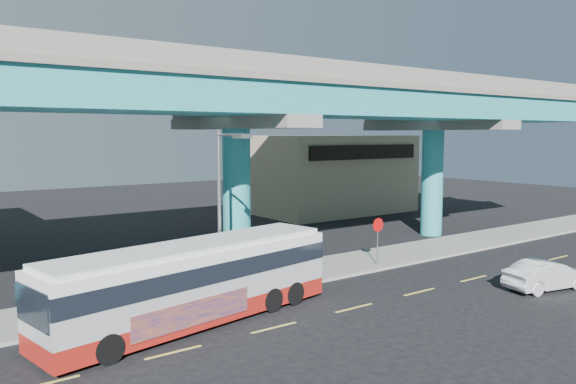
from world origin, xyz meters
TOP-DOWN VIEW (x-y plane):
  - ground at (0.00, 0.00)m, footprint 120.00×120.00m
  - sidewalk at (0.00, 5.50)m, footprint 70.00×4.00m
  - lane_markings at (-0.00, -0.30)m, footprint 58.00×0.12m
  - viaduct at (-0.00, 9.11)m, footprint 52.00×12.40m
  - building_beige at (18.00, 22.98)m, footprint 14.00×10.23m
  - transit_bus at (-6.12, 1.87)m, footprint 12.19×4.64m
  - sedan at (9.02, -3.48)m, footprint 3.21×4.79m
  - street_lamp at (-3.84, 3.46)m, footprint 0.50×2.36m
  - stop_sign at (5.83, 4.18)m, footprint 0.76×0.08m

SIDE VIEW (x-z plane):
  - ground at x=0.00m, z-range 0.00..0.00m
  - lane_markings at x=0.00m, z-range 0.00..0.01m
  - sidewalk at x=0.00m, z-range 0.00..0.15m
  - sedan at x=9.02m, z-range 0.00..1.38m
  - transit_bus at x=-6.12m, z-range 0.15..3.21m
  - stop_sign at x=5.83m, z-range 0.71..3.26m
  - building_beige at x=18.00m, z-range 0.01..7.01m
  - street_lamp at x=-3.84m, z-range 1.26..8.39m
  - viaduct at x=0.00m, z-range 3.29..14.99m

